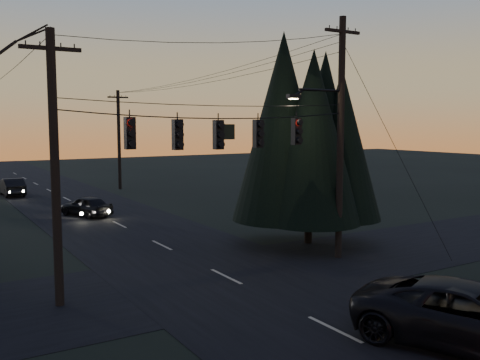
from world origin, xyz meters
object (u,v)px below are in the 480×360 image
utility_pole_left (60,305)px  utility_pole_far_r (120,189)px  sedan_oncoming_a (87,206)px  utility_pole_right (338,258)px  sedan_oncoming_b (12,187)px  suv_near (471,317)px  evergreen_right (309,140)px

utility_pole_left → utility_pole_far_r: same height
utility_pole_far_r → sedan_oncoming_a: 13.81m
utility_pole_far_r → sedan_oncoming_a: bearing=-117.2°
utility_pole_left → utility_pole_right: bearing=0.0°
sedan_oncoming_a → sedan_oncoming_b: sedan_oncoming_b is taller
suv_near → sedan_oncoming_a: (-2.94, 24.43, -0.18)m
suv_near → sedan_oncoming_a: 24.61m
utility_pole_left → suv_near: 11.95m
utility_pole_left → evergreen_right: (12.17, 2.87, 4.93)m
suv_near → sedan_oncoming_b: bearing=73.9°
utility_pole_left → sedan_oncoming_b: bearing=84.3°
utility_pole_far_r → sedan_oncoming_a: (-6.30, -12.28, 0.63)m
evergreen_right → sedan_oncoming_b: 27.35m
sedan_oncoming_a → utility_pole_right: bearing=89.8°
utility_pole_far_r → suv_near: utility_pole_far_r is taller
utility_pole_right → utility_pole_left: utility_pole_right is taller
utility_pole_right → sedan_oncoming_a: 16.95m
utility_pole_far_r → sedan_oncoming_b: size_ratio=2.05×
evergreen_right → suv_near: bearing=-109.2°
sedan_oncoming_a → sedan_oncoming_b: (-2.40, 12.48, 0.06)m
utility_pole_right → utility_pole_far_r: (0.00, 28.00, 0.00)m
suv_near → utility_pole_far_r: bearing=60.5°
utility_pole_left → suv_near: size_ratio=1.46×
suv_near → evergreen_right: bearing=46.5°
sedan_oncoming_a → suv_near: bearing=74.9°
evergreen_right → sedan_oncoming_b: (-9.37, 25.34, -4.24)m
utility_pole_right → evergreen_right: (0.67, 2.87, 4.93)m
sedan_oncoming_b → suv_near: bearing=97.1°
utility_pole_right → utility_pole_left: 11.50m
evergreen_right → sedan_oncoming_a: evergreen_right is taller
utility_pole_left → utility_pole_far_r: bearing=67.7°
suv_near → sedan_oncoming_b: size_ratio=1.40×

